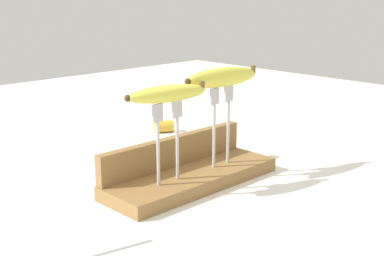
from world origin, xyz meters
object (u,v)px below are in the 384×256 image
at_px(banana_raised_left, 167,94).
at_px(fork_fallen_near, 96,254).
at_px(fork_stand_left, 168,135).
at_px(banana_raised_right, 222,77).
at_px(banana_chunk_near, 164,126).
at_px(fork_stand_right, 221,119).

relative_size(banana_raised_left, fork_fallen_near, 1.19).
relative_size(fork_stand_left, banana_raised_right, 0.86).
xyz_separation_m(fork_stand_left, banana_chunk_near, (0.33, 0.39, -0.12)).
xyz_separation_m(fork_stand_left, fork_stand_right, (0.16, -0.00, 0.01)).
relative_size(banana_raised_right, banana_chunk_near, 3.02).
bearing_deg(banana_raised_left, banana_chunk_near, 49.82).
bearing_deg(fork_fallen_near, banana_chunk_near, 40.51).
relative_size(banana_raised_left, banana_chunk_near, 2.81).
height_order(fork_stand_right, banana_raised_right, banana_raised_right).
height_order(banana_raised_left, banana_chunk_near, banana_raised_left).
bearing_deg(banana_chunk_near, banana_raised_right, -113.28).
bearing_deg(banana_raised_right, fork_fallen_near, -165.03).
xyz_separation_m(fork_stand_left, fork_fallen_near, (-0.26, -0.11, -0.13)).
relative_size(fork_stand_right, banana_raised_right, 0.91).
distance_m(fork_fallen_near, banana_chunk_near, 0.77).
distance_m(fork_stand_right, fork_fallen_near, 0.46).
distance_m(fork_stand_right, banana_chunk_near, 0.44).
height_order(fork_stand_left, fork_fallen_near, fork_stand_left).
xyz_separation_m(fork_stand_left, banana_raised_left, (-0.00, 0.00, 0.09)).
relative_size(banana_raised_right, fork_fallen_near, 1.28).
height_order(banana_raised_left, fork_fallen_near, banana_raised_left).
xyz_separation_m(banana_raised_right, fork_fallen_near, (-0.42, -0.11, -0.23)).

